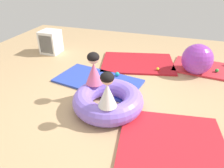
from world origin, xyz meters
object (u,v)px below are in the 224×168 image
object	(u,v)px
child_in_pink	(94,69)
storage_cube	(50,42)
play_ball_teal	(117,74)
exercise_ball_large	(197,59)
inflatable_cushion	(108,100)
play_ball_green	(217,70)
child_in_white	(107,90)
play_ball_yellow	(158,69)

from	to	relation	value
child_in_pink	storage_cube	distance (m)	2.47
play_ball_teal	exercise_ball_large	bearing A→B (deg)	25.73
inflatable_cushion	exercise_ball_large	xyz separation A→B (m)	(1.31, 1.72, 0.15)
child_in_pink	play_ball_green	bearing A→B (deg)	-37.45
child_in_white	play_ball_yellow	distance (m)	1.97
play_ball_green	play_ball_yellow	xyz separation A→B (m)	(-1.17, -0.30, -0.01)
inflatable_cushion	exercise_ball_large	world-z (taller)	exercise_ball_large
child_in_white	play_ball_teal	world-z (taller)	child_in_white
play_ball_yellow	storage_cube	xyz separation A→B (m)	(-2.72, 0.26, 0.21)
child_in_white	play_ball_green	size ratio (longest dim) A/B	6.88
child_in_pink	exercise_ball_large	bearing A→B (deg)	-32.48
play_ball_teal	play_ball_yellow	world-z (taller)	play_ball_teal
play_ball_yellow	play_ball_teal	bearing A→B (deg)	-145.01
play_ball_teal	exercise_ball_large	xyz separation A→B (m)	(1.47, 0.71, 0.23)
child_in_pink	storage_cube	bearing A→B (deg)	62.96
inflatable_cushion	play_ball_teal	bearing A→B (deg)	98.77
inflatable_cushion	play_ball_teal	xyz separation A→B (m)	(-0.16, 1.02, -0.07)
child_in_pink	child_in_white	xyz separation A→B (m)	(0.40, -0.52, -0.01)
play_ball_green	play_ball_yellow	world-z (taller)	play_ball_green
exercise_ball_large	play_ball_green	bearing A→B (deg)	12.87
play_ball_green	exercise_ball_large	distance (m)	0.50
child_in_pink	child_in_white	bearing A→B (deg)	-128.14
storage_cube	play_ball_yellow	bearing A→B (deg)	-5.43
play_ball_teal	child_in_pink	bearing A→B (deg)	-99.42
child_in_white	play_ball_green	distance (m)	2.74
play_ball_yellow	play_ball_green	bearing A→B (deg)	14.18
child_in_white	play_ball_yellow	size ratio (longest dim) A/B	7.99
child_in_pink	inflatable_cushion	bearing A→B (deg)	-108.36
play_ball_green	play_ball_teal	bearing A→B (deg)	-157.00
child_in_pink	play_ball_green	distance (m)	2.66
child_in_white	play_ball_green	world-z (taller)	child_in_white
child_in_white	exercise_ball_large	distance (m)	2.39
inflatable_cushion	play_ball_green	xyz separation A→B (m)	(1.74, 1.82, -0.08)
exercise_ball_large	storage_cube	bearing A→B (deg)	178.98
play_ball_yellow	child_in_white	bearing A→B (deg)	-104.01
child_in_white	play_ball_green	xyz separation A→B (m)	(1.63, 2.15, -0.48)
play_ball_green	play_ball_teal	xyz separation A→B (m)	(-1.90, -0.81, 0.01)
inflatable_cushion	child_in_pink	distance (m)	0.54
inflatable_cushion	play_ball_teal	world-z (taller)	inflatable_cushion
child_in_pink	play_ball_yellow	xyz separation A→B (m)	(0.87, 1.34, -0.49)
inflatable_cushion	exercise_ball_large	size ratio (longest dim) A/B	1.78
play_ball_green	play_ball_teal	world-z (taller)	play_ball_teal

